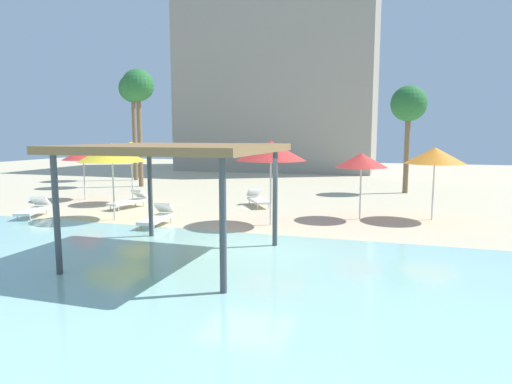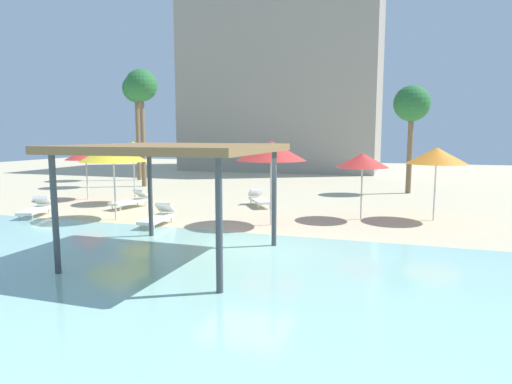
{
  "view_description": "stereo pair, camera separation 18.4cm",
  "coord_description": "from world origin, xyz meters",
  "px_view_note": "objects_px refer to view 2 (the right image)",
  "views": [
    {
      "loc": [
        3.87,
        -11.57,
        3.15
      ],
      "look_at": [
        -0.37,
        2.0,
        1.3
      ],
      "focal_mm": 31.0,
      "sensor_mm": 36.0,
      "label": 1
    },
    {
      "loc": [
        4.04,
        -11.51,
        3.15
      ],
      "look_at": [
        -0.37,
        2.0,
        1.3
      ],
      "focal_mm": 31.0,
      "sensor_mm": 36.0,
      "label": 2
    }
  ],
  "objects_px": {
    "beach_umbrella_red_0": "(86,154)",
    "palm_tree_1": "(412,106)",
    "beach_umbrella_orange_2": "(437,156)",
    "beach_umbrella_red_5": "(362,160)",
    "palm_tree_2": "(141,89)",
    "beach_umbrella_red_4": "(271,151)",
    "lounge_chair_3": "(132,200)",
    "palm_tree_0": "(136,92)",
    "beach_umbrella_yellow_1": "(113,152)",
    "lounge_chair_4": "(159,216)",
    "shade_pavilion": "(176,151)",
    "lounge_chair_2": "(36,208)",
    "lounge_chair_5": "(259,199)",
    "beach_umbrella_yellow_3": "(133,148)"
  },
  "relations": [
    {
      "from": "lounge_chair_4",
      "to": "shade_pavilion",
      "type": "bearing_deg",
      "value": 31.01
    },
    {
      "from": "beach_umbrella_orange_2",
      "to": "lounge_chair_4",
      "type": "bearing_deg",
      "value": -156.38
    },
    {
      "from": "lounge_chair_5",
      "to": "palm_tree_0",
      "type": "xyz_separation_m",
      "value": [
        -11.48,
        8.31,
        5.75
      ]
    },
    {
      "from": "beach_umbrella_orange_2",
      "to": "lounge_chair_5",
      "type": "bearing_deg",
      "value": 170.8
    },
    {
      "from": "lounge_chair_3",
      "to": "palm_tree_0",
      "type": "xyz_separation_m",
      "value": [
        -6.36,
        10.44,
        5.75
      ]
    },
    {
      "from": "beach_umbrella_red_4",
      "to": "palm_tree_0",
      "type": "height_order",
      "value": "palm_tree_0"
    },
    {
      "from": "beach_umbrella_red_0",
      "to": "beach_umbrella_red_5",
      "type": "distance_m",
      "value": 13.2
    },
    {
      "from": "palm_tree_1",
      "to": "beach_umbrella_orange_2",
      "type": "bearing_deg",
      "value": -84.28
    },
    {
      "from": "shade_pavilion",
      "to": "lounge_chair_2",
      "type": "distance_m",
      "value": 9.13
    },
    {
      "from": "beach_umbrella_red_5",
      "to": "lounge_chair_3",
      "type": "distance_m",
      "value": 9.88
    },
    {
      "from": "lounge_chair_2",
      "to": "palm_tree_1",
      "type": "distance_m",
      "value": 18.63
    },
    {
      "from": "beach_umbrella_red_4",
      "to": "palm_tree_0",
      "type": "bearing_deg",
      "value": 137.2
    },
    {
      "from": "lounge_chair_3",
      "to": "lounge_chair_4",
      "type": "height_order",
      "value": "same"
    },
    {
      "from": "beach_umbrella_red_4",
      "to": "palm_tree_0",
      "type": "xyz_separation_m",
      "value": [
        -13.14,
        12.17,
        3.48
      ]
    },
    {
      "from": "beach_umbrella_red_5",
      "to": "palm_tree_1",
      "type": "relative_size",
      "value": 0.43
    },
    {
      "from": "beach_umbrella_red_4",
      "to": "beach_umbrella_red_5",
      "type": "relative_size",
      "value": 1.18
    },
    {
      "from": "palm_tree_2",
      "to": "beach_umbrella_red_4",
      "type": "bearing_deg",
      "value": -39.77
    },
    {
      "from": "shade_pavilion",
      "to": "lounge_chair_3",
      "type": "distance_m",
      "value": 9.07
    },
    {
      "from": "lounge_chair_4",
      "to": "palm_tree_2",
      "type": "bearing_deg",
      "value": -151.19
    },
    {
      "from": "palm_tree_0",
      "to": "palm_tree_2",
      "type": "distance_m",
      "value": 4.1
    },
    {
      "from": "lounge_chair_4",
      "to": "palm_tree_2",
      "type": "height_order",
      "value": "palm_tree_2"
    },
    {
      "from": "beach_umbrella_yellow_1",
      "to": "lounge_chair_3",
      "type": "height_order",
      "value": "beach_umbrella_yellow_1"
    },
    {
      "from": "beach_umbrella_red_5",
      "to": "lounge_chair_2",
      "type": "xyz_separation_m",
      "value": [
        -11.99,
        -3.32,
        -1.88
      ]
    },
    {
      "from": "beach_umbrella_yellow_1",
      "to": "lounge_chair_2",
      "type": "relative_size",
      "value": 1.43
    },
    {
      "from": "beach_umbrella_orange_2",
      "to": "beach_umbrella_yellow_3",
      "type": "relative_size",
      "value": 0.95
    },
    {
      "from": "beach_umbrella_red_0",
      "to": "beach_umbrella_orange_2",
      "type": "xyz_separation_m",
      "value": [
        15.73,
        -0.46,
        0.18
      ]
    },
    {
      "from": "shade_pavilion",
      "to": "beach_umbrella_red_5",
      "type": "xyz_separation_m",
      "value": [
        3.95,
        6.92,
        -0.53
      ]
    },
    {
      "from": "beach_umbrella_red_0",
      "to": "beach_umbrella_red_4",
      "type": "relative_size",
      "value": 0.85
    },
    {
      "from": "beach_umbrella_red_0",
      "to": "palm_tree_1",
      "type": "bearing_deg",
      "value": 26.17
    },
    {
      "from": "beach_umbrella_yellow_1",
      "to": "beach_umbrella_red_4",
      "type": "height_order",
      "value": "beach_umbrella_red_4"
    },
    {
      "from": "beach_umbrella_red_0",
      "to": "lounge_chair_4",
      "type": "distance_m",
      "value": 8.16
    },
    {
      "from": "shade_pavilion",
      "to": "beach_umbrella_red_0",
      "type": "distance_m",
      "value": 12.23
    },
    {
      "from": "shade_pavilion",
      "to": "palm_tree_0",
      "type": "bearing_deg",
      "value": 125.38
    },
    {
      "from": "palm_tree_2",
      "to": "beach_umbrella_orange_2",
      "type": "bearing_deg",
      "value": -20.95
    },
    {
      "from": "shade_pavilion",
      "to": "beach_umbrella_yellow_3",
      "type": "bearing_deg",
      "value": 129.35
    },
    {
      "from": "palm_tree_0",
      "to": "palm_tree_2",
      "type": "bearing_deg",
      "value": -53.12
    },
    {
      "from": "beach_umbrella_red_5",
      "to": "palm_tree_2",
      "type": "relative_size",
      "value": 0.35
    },
    {
      "from": "lounge_chair_2",
      "to": "beach_umbrella_orange_2",
      "type": "bearing_deg",
      "value": 84.81
    },
    {
      "from": "shade_pavilion",
      "to": "lounge_chair_4",
      "type": "distance_m",
      "value": 5.05
    },
    {
      "from": "lounge_chair_3",
      "to": "palm_tree_0",
      "type": "bearing_deg",
      "value": -135.98
    },
    {
      "from": "beach_umbrella_red_0",
      "to": "lounge_chair_3",
      "type": "distance_m",
      "value": 4.19
    },
    {
      "from": "beach_umbrella_yellow_3",
      "to": "beach_umbrella_red_5",
      "type": "bearing_deg",
      "value": -4.37
    },
    {
      "from": "palm_tree_1",
      "to": "lounge_chair_2",
      "type": "bearing_deg",
      "value": -139.5
    },
    {
      "from": "beach_umbrella_orange_2",
      "to": "beach_umbrella_red_5",
      "type": "xyz_separation_m",
      "value": [
        -2.57,
        -0.64,
        -0.18
      ]
    },
    {
      "from": "beach_umbrella_yellow_1",
      "to": "beach_umbrella_orange_2",
      "type": "height_order",
      "value": "beach_umbrella_yellow_1"
    },
    {
      "from": "lounge_chair_3",
      "to": "palm_tree_1",
      "type": "height_order",
      "value": "palm_tree_1"
    },
    {
      "from": "beach_umbrella_yellow_1",
      "to": "beach_umbrella_orange_2",
      "type": "xyz_separation_m",
      "value": [
        11.27,
        3.54,
        -0.12
      ]
    },
    {
      "from": "shade_pavilion",
      "to": "beach_umbrella_orange_2",
      "type": "xyz_separation_m",
      "value": [
        6.53,
        7.57,
        -0.35
      ]
    },
    {
      "from": "lounge_chair_3",
      "to": "palm_tree_2",
      "type": "bearing_deg",
      "value": -138.77
    },
    {
      "from": "beach_umbrella_yellow_1",
      "to": "palm_tree_1",
      "type": "distance_m",
      "value": 15.6
    }
  ]
}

